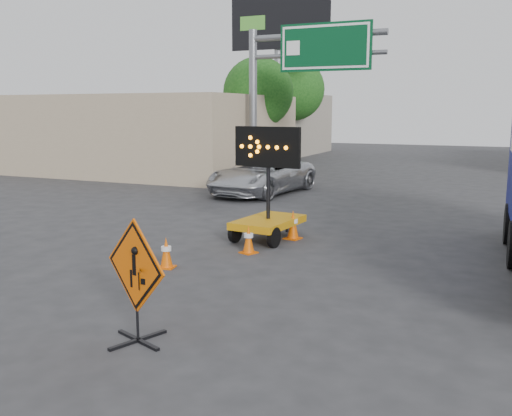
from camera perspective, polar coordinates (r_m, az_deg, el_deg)
The scene contains 13 objects.
ground at distance 8.09m, azimuth -11.27°, elevation -14.29°, with size 100.00×100.00×0.00m, color #2D2D30.
storefront_left_near at distance 31.84m, azimuth -11.27°, elevation 7.30°, with size 14.00×10.00×4.00m, color tan.
storefront_left_far at distance 44.44m, azimuth -1.80°, elevation 8.39°, with size 12.00×10.00×4.40m, color gray.
highway_gantry at distance 25.57m, azimuth 4.00°, elevation 13.79°, with size 6.18×0.38×6.90m.
billboard at distance 34.54m, azimuth 2.39°, elevation 16.56°, with size 6.10×0.54×9.85m.
tree_left_near at distance 30.60m, azimuth 0.24°, elevation 11.45°, with size 3.71×3.71×6.03m.
tree_left_far at distance 38.41m, azimuth 3.76°, elevation 11.74°, with size 4.10×4.10×6.66m.
construction_sign at distance 8.24m, azimuth -11.92°, elevation -6.84°, with size 1.28×0.92×1.80m.
arrow_board at distance 14.50m, azimuth 1.23°, elevation -0.67°, with size 1.81×2.13×2.87m.
pickup_truck at distance 22.53m, azimuth 0.62°, elevation 3.34°, with size 2.48×5.38×1.50m, color #BABCC2.
cone_a at distance 12.11m, azimuth -8.96°, elevation -4.43°, with size 0.39×0.39×0.66m.
cone_b at distance 13.18m, azimuth -0.75°, elevation -3.14°, with size 0.43×0.43×0.66m.
cone_c at distance 14.64m, azimuth 3.72°, elevation -1.68°, with size 0.44×0.44×0.75m.
Camera 1 is at (4.35, -5.99, 3.28)m, focal length 40.00 mm.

